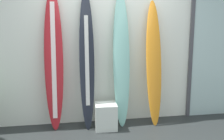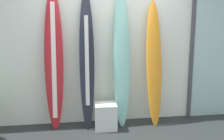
{
  "view_description": "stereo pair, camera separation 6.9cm",
  "coord_description": "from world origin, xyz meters",
  "px_view_note": "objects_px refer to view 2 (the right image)",
  "views": [
    {
      "loc": [
        -0.66,
        -2.98,
        1.66
      ],
      "look_at": [
        0.02,
        0.95,
        0.96
      ],
      "focal_mm": 39.9,
      "sensor_mm": 36.0,
      "label": 1
    },
    {
      "loc": [
        -0.59,
        -3.0,
        1.66
      ],
      "look_at": [
        0.02,
        0.95,
        0.96
      ],
      "focal_mm": 39.9,
      "sensor_mm": 36.0,
      "label": 2
    }
  ],
  "objects_px": {
    "surfboard_crimson": "(54,61)",
    "surfboard_charcoal": "(87,61)",
    "surfboard_sunset": "(154,63)",
    "surfboard_seafoam": "(121,60)",
    "display_block_left": "(106,116)",
    "glass_door": "(216,54)"
  },
  "relations": [
    {
      "from": "surfboard_sunset",
      "to": "display_block_left",
      "type": "height_order",
      "value": "surfboard_sunset"
    },
    {
      "from": "display_block_left",
      "to": "surfboard_crimson",
      "type": "bearing_deg",
      "value": 167.82
    },
    {
      "from": "surfboard_seafoam",
      "to": "display_block_left",
      "type": "xyz_separation_m",
      "value": [
        -0.29,
        -0.16,
        -0.9
      ]
    },
    {
      "from": "glass_door",
      "to": "surfboard_crimson",
      "type": "bearing_deg",
      "value": -176.95
    },
    {
      "from": "surfboard_seafoam",
      "to": "surfboard_sunset",
      "type": "xyz_separation_m",
      "value": [
        0.55,
        -0.04,
        -0.06
      ]
    },
    {
      "from": "surfboard_charcoal",
      "to": "surfboard_sunset",
      "type": "relative_size",
      "value": 1.07
    },
    {
      "from": "surfboard_crimson",
      "to": "surfboard_sunset",
      "type": "bearing_deg",
      "value": -2.13
    },
    {
      "from": "surfboard_crimson",
      "to": "surfboard_seafoam",
      "type": "bearing_deg",
      "value": -0.9
    },
    {
      "from": "surfboard_seafoam",
      "to": "surfboard_sunset",
      "type": "distance_m",
      "value": 0.55
    },
    {
      "from": "surfboard_sunset",
      "to": "display_block_left",
      "type": "bearing_deg",
      "value": -172.27
    },
    {
      "from": "surfboard_crimson",
      "to": "display_block_left",
      "type": "bearing_deg",
      "value": -12.18
    },
    {
      "from": "surfboard_sunset",
      "to": "glass_door",
      "type": "height_order",
      "value": "glass_door"
    },
    {
      "from": "surfboard_crimson",
      "to": "surfboard_charcoal",
      "type": "bearing_deg",
      "value": -5.23
    },
    {
      "from": "surfboard_crimson",
      "to": "display_block_left",
      "type": "distance_m",
      "value": 1.22
    },
    {
      "from": "surfboard_crimson",
      "to": "surfboard_seafoam",
      "type": "distance_m",
      "value": 1.09
    },
    {
      "from": "surfboard_seafoam",
      "to": "glass_door",
      "type": "distance_m",
      "value": 1.8
    },
    {
      "from": "surfboard_sunset",
      "to": "surfboard_seafoam",
      "type": "bearing_deg",
      "value": 175.42
    },
    {
      "from": "surfboard_charcoal",
      "to": "glass_door",
      "type": "xyz_separation_m",
      "value": [
        2.37,
        0.2,
        0.04
      ]
    },
    {
      "from": "surfboard_seafoam",
      "to": "display_block_left",
      "type": "distance_m",
      "value": 0.96
    },
    {
      "from": "surfboard_crimson",
      "to": "surfboard_sunset",
      "type": "height_order",
      "value": "surfboard_crimson"
    },
    {
      "from": "surfboard_sunset",
      "to": "display_block_left",
      "type": "relative_size",
      "value": 5.0
    },
    {
      "from": "surfboard_seafoam",
      "to": "glass_door",
      "type": "bearing_deg",
      "value": 5.45
    }
  ]
}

